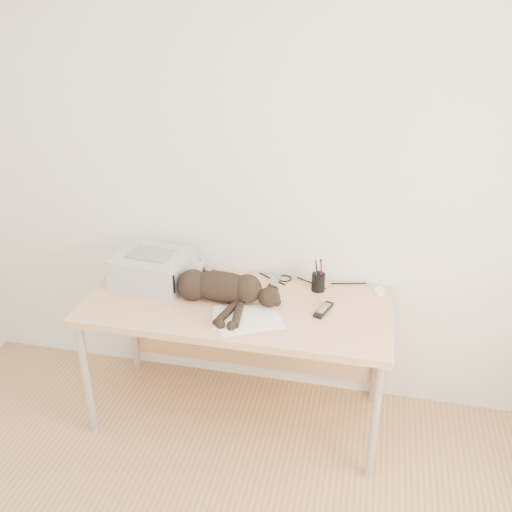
% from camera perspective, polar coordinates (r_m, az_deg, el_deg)
% --- Properties ---
extents(wall_back, '(3.50, 0.00, 3.50)m').
position_cam_1_polar(wall_back, '(3.06, -0.42, 7.75)').
color(wall_back, white).
rests_on(wall_back, floor).
extents(desk, '(1.60, 0.70, 0.74)m').
position_cam_1_polar(desk, '(3.11, -1.51, -6.04)').
color(desk, '#DCB380').
rests_on(desk, floor).
extents(printer, '(0.43, 0.37, 0.18)m').
position_cam_1_polar(printer, '(3.17, -10.29, -1.27)').
color(printer, silver).
rests_on(printer, desk).
extents(papers, '(0.40, 0.34, 0.01)m').
position_cam_1_polar(papers, '(2.84, -0.91, -6.30)').
color(papers, white).
rests_on(papers, desk).
extents(cat, '(0.75, 0.35, 0.17)m').
position_cam_1_polar(cat, '(2.97, -3.86, -3.21)').
color(cat, black).
rests_on(cat, desk).
extents(mug, '(0.12, 0.12, 0.08)m').
position_cam_1_polar(mug, '(3.27, -5.95, -1.02)').
color(mug, white).
rests_on(mug, desk).
extents(pen_cup, '(0.07, 0.07, 0.19)m').
position_cam_1_polar(pen_cup, '(3.08, 6.24, -2.57)').
color(pen_cup, black).
rests_on(pen_cup, desk).
extents(remote_grey, '(0.06, 0.17, 0.02)m').
position_cam_1_polar(remote_grey, '(3.15, 1.77, -2.60)').
color(remote_grey, gray).
rests_on(remote_grey, desk).
extents(remote_black, '(0.09, 0.17, 0.02)m').
position_cam_1_polar(remote_black, '(2.92, 6.76, -5.37)').
color(remote_black, black).
rests_on(remote_black, desk).
extents(mouse, '(0.07, 0.12, 0.04)m').
position_cam_1_polar(mouse, '(3.14, 12.23, -3.23)').
color(mouse, white).
rests_on(mouse, desk).
extents(cable_tangle, '(1.36, 0.08, 0.01)m').
position_cam_1_polar(cable_tangle, '(3.23, -0.59, -1.89)').
color(cable_tangle, black).
rests_on(cable_tangle, desk).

